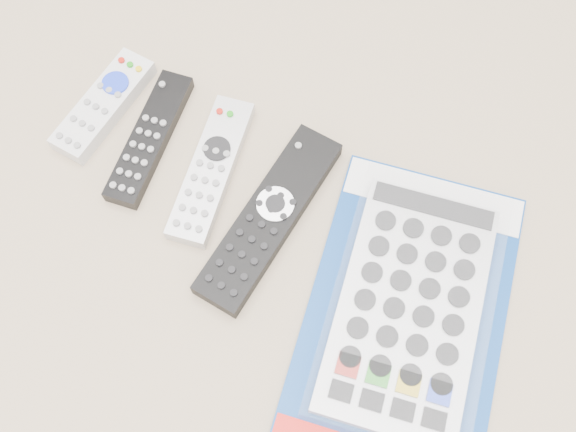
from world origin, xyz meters
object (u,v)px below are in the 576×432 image
at_px(remote_small_grey, 104,105).
at_px(jumbo_remote_packaged, 409,307).
at_px(remote_silver_dvd, 211,170).
at_px(remote_slim_black, 150,138).
at_px(remote_large_black, 269,218).

bearing_deg(remote_small_grey, jumbo_remote_packaged, -6.00).
bearing_deg(jumbo_remote_packaged, remote_silver_dvd, 159.19).
relative_size(remote_silver_dvd, jumbo_remote_packaged, 0.52).
height_order(remote_slim_black, remote_large_black, remote_large_black).
height_order(remote_small_grey, remote_silver_dvd, remote_small_grey).
distance_m(remote_small_grey, remote_silver_dvd, 0.18).
bearing_deg(jumbo_remote_packaged, remote_small_grey, 160.83).
relative_size(remote_slim_black, jumbo_remote_packaged, 0.49).
distance_m(remote_silver_dvd, remote_large_black, 0.10).
bearing_deg(remote_silver_dvd, remote_slim_black, 166.80).
height_order(remote_slim_black, jumbo_remote_packaged, jumbo_remote_packaged).
distance_m(remote_small_grey, remote_large_black, 0.28).
xyz_separation_m(remote_large_black, jumbo_remote_packaged, (0.20, -0.03, 0.01)).
distance_m(remote_slim_black, remote_large_black, 0.20).
xyz_separation_m(remote_small_grey, remote_silver_dvd, (0.18, -0.02, -0.00)).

